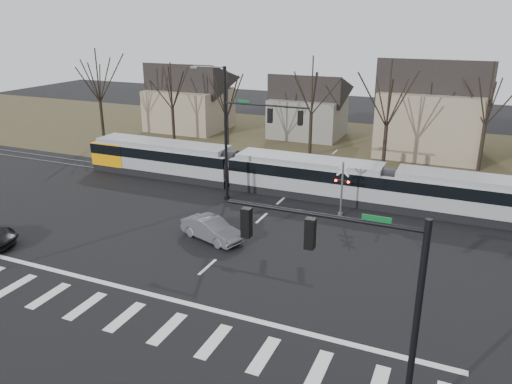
% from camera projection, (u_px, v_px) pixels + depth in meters
% --- Properties ---
extents(ground, '(140.00, 140.00, 0.00)m').
position_uv_depth(ground, '(190.00, 283.00, 26.84)').
color(ground, black).
extents(grass_verge, '(140.00, 28.00, 0.01)m').
position_uv_depth(grass_verge, '(340.00, 148.00, 54.53)').
color(grass_verge, '#38331E').
rests_on(grass_verge, ground).
extents(crosswalk, '(27.00, 2.60, 0.01)m').
position_uv_depth(crosswalk, '(146.00, 323.00, 23.38)').
color(crosswalk, silver).
rests_on(crosswalk, ground).
extents(stop_line, '(28.00, 0.35, 0.01)m').
position_uv_depth(stop_line, '(171.00, 299.00, 25.28)').
color(stop_line, silver).
rests_on(stop_line, ground).
extents(lane_dashes, '(0.18, 30.00, 0.01)m').
position_uv_depth(lane_dashes, '(290.00, 192.00, 40.68)').
color(lane_dashes, silver).
rests_on(lane_dashes, ground).
extents(rail_pair, '(90.00, 1.52, 0.06)m').
position_uv_depth(rail_pair, '(289.00, 193.00, 40.50)').
color(rail_pair, '#59595E').
rests_on(rail_pair, ground).
extents(tram, '(40.38, 3.00, 3.06)m').
position_uv_depth(tram, '(306.00, 175.00, 39.64)').
color(tram, gray).
rests_on(tram, ground).
extents(sedan, '(4.12, 5.27, 1.44)m').
position_uv_depth(sedan, '(212.00, 229.00, 31.89)').
color(sedan, '#55565E').
rests_on(sedan, ground).
extents(signal_pole_near_right, '(6.72, 0.44, 8.00)m').
position_uv_depth(signal_pole_near_right, '(358.00, 291.00, 16.14)').
color(signal_pole_near_right, black).
rests_on(signal_pole_near_right, ground).
extents(signal_pole_far, '(9.28, 0.44, 10.20)m').
position_uv_depth(signal_pole_far, '(245.00, 130.00, 36.66)').
color(signal_pole_far, black).
rests_on(signal_pole_far, ground).
extents(rail_crossing_signal, '(1.08, 0.36, 4.00)m').
position_uv_depth(rail_crossing_signal, '(342.00, 191.00, 35.41)').
color(rail_crossing_signal, '#59595B').
rests_on(rail_crossing_signal, ground).
extents(tree_row, '(59.20, 7.20, 10.00)m').
position_uv_depth(tree_row, '(347.00, 113.00, 46.92)').
color(tree_row, black).
rests_on(tree_row, ground).
extents(house_a, '(9.72, 8.64, 8.60)m').
position_uv_depth(house_a, '(189.00, 94.00, 62.28)').
color(house_a, gray).
rests_on(house_a, ground).
extents(house_b, '(8.64, 7.56, 7.65)m').
position_uv_depth(house_b, '(308.00, 103.00, 58.54)').
color(house_b, slate).
rests_on(house_b, ground).
extents(house_c, '(10.80, 8.64, 10.10)m').
position_uv_depth(house_c, '(432.00, 104.00, 50.28)').
color(house_c, gray).
rests_on(house_c, ground).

